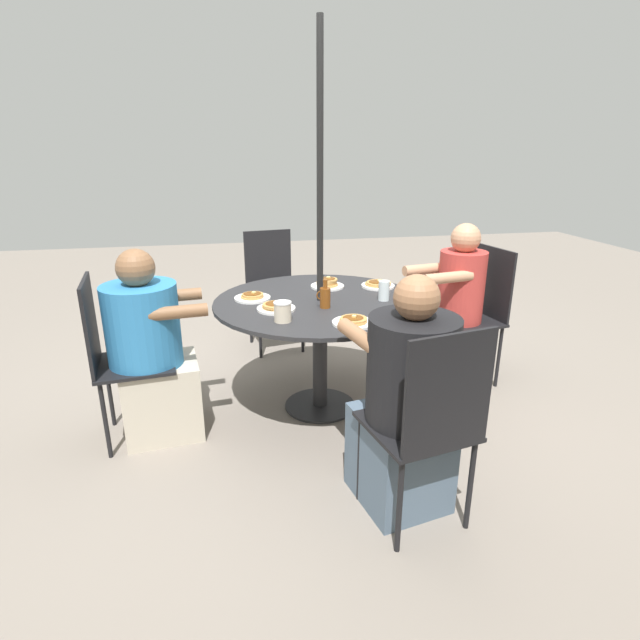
{
  "coord_description": "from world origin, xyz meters",
  "views": [
    {
      "loc": [
        0.56,
        2.81,
        1.59
      ],
      "look_at": [
        0.0,
        0.0,
        0.59
      ],
      "focal_mm": 28.0,
      "sensor_mm": 36.0,
      "label": 1
    }
  ],
  "objects_px": {
    "patio_chair_north": "(430,419)",
    "patio_chair_east": "(477,308)",
    "patio_table": "(320,316)",
    "coffee_cup": "(283,312)",
    "patio_chair_south": "(272,282)",
    "patio_chair_west": "(116,352)",
    "diner_east": "(455,312)",
    "pancake_plate_e": "(252,297)",
    "diner_west": "(152,356)",
    "pancake_plate_d": "(353,321)",
    "syrup_bottle": "(325,297)",
    "diner_north": "(406,408)",
    "drinking_glass_a": "(384,291)",
    "pancake_plate_c": "(327,284)",
    "pancake_plate_a": "(276,307)",
    "pancake_plate_b": "(378,285)"
  },
  "relations": [
    {
      "from": "pancake_plate_d",
      "to": "diner_north",
      "type": "bearing_deg",
      "value": 102.1
    },
    {
      "from": "pancake_plate_e",
      "to": "patio_chair_west",
      "type": "bearing_deg",
      "value": 17.45
    },
    {
      "from": "patio_chair_south",
      "to": "pancake_plate_d",
      "type": "bearing_deg",
      "value": 90.56
    },
    {
      "from": "diner_west",
      "to": "pancake_plate_d",
      "type": "relative_size",
      "value": 5.01
    },
    {
      "from": "patio_chair_east",
      "to": "pancake_plate_b",
      "type": "distance_m",
      "value": 0.74
    },
    {
      "from": "patio_chair_east",
      "to": "pancake_plate_a",
      "type": "relative_size",
      "value": 4.35
    },
    {
      "from": "pancake_plate_b",
      "to": "pancake_plate_e",
      "type": "xyz_separation_m",
      "value": [
        0.83,
        0.12,
        -0.0
      ]
    },
    {
      "from": "pancake_plate_c",
      "to": "pancake_plate_d",
      "type": "height_order",
      "value": "pancake_plate_c"
    },
    {
      "from": "diner_east",
      "to": "pancake_plate_c",
      "type": "distance_m",
      "value": 0.91
    },
    {
      "from": "pancake_plate_a",
      "to": "pancake_plate_d",
      "type": "relative_size",
      "value": 1.0
    },
    {
      "from": "pancake_plate_e",
      "to": "coffee_cup",
      "type": "bearing_deg",
      "value": 106.49
    },
    {
      "from": "diner_north",
      "to": "coffee_cup",
      "type": "bearing_deg",
      "value": 115.05
    },
    {
      "from": "patio_chair_north",
      "to": "patio_chair_east",
      "type": "xyz_separation_m",
      "value": [
        -0.92,
        -1.34,
        0.0
      ]
    },
    {
      "from": "patio_chair_west",
      "to": "diner_west",
      "type": "relative_size",
      "value": 0.87
    },
    {
      "from": "pancake_plate_a",
      "to": "diner_east",
      "type": "bearing_deg",
      "value": -166.28
    },
    {
      "from": "patio_table",
      "to": "syrup_bottle",
      "type": "bearing_deg",
      "value": 90.59
    },
    {
      "from": "patio_chair_north",
      "to": "pancake_plate_b",
      "type": "distance_m",
      "value": 1.39
    },
    {
      "from": "patio_chair_east",
      "to": "diner_west",
      "type": "relative_size",
      "value": 0.87
    },
    {
      "from": "diner_east",
      "to": "pancake_plate_e",
      "type": "distance_m",
      "value": 1.39
    },
    {
      "from": "patio_chair_north",
      "to": "diner_north",
      "type": "bearing_deg",
      "value": 90.0
    },
    {
      "from": "diner_north",
      "to": "pancake_plate_d",
      "type": "relative_size",
      "value": 5.08
    },
    {
      "from": "diner_east",
      "to": "pancake_plate_e",
      "type": "xyz_separation_m",
      "value": [
        1.37,
        0.07,
        0.21
      ]
    },
    {
      "from": "patio_chair_south",
      "to": "pancake_plate_a",
      "type": "relative_size",
      "value": 4.35
    },
    {
      "from": "pancake_plate_c",
      "to": "pancake_plate_a",
      "type": "bearing_deg",
      "value": 47.03
    },
    {
      "from": "diner_west",
      "to": "pancake_plate_e",
      "type": "xyz_separation_m",
      "value": [
        -0.58,
        -0.22,
        0.25
      ]
    },
    {
      "from": "patio_table",
      "to": "diner_west",
      "type": "relative_size",
      "value": 1.17
    },
    {
      "from": "diner_east",
      "to": "diner_west",
      "type": "distance_m",
      "value": 1.98
    },
    {
      "from": "patio_chair_east",
      "to": "pancake_plate_a",
      "type": "height_order",
      "value": "patio_chair_east"
    },
    {
      "from": "patio_table",
      "to": "syrup_bottle",
      "type": "distance_m",
      "value": 0.22
    },
    {
      "from": "syrup_bottle",
      "to": "coffee_cup",
      "type": "relative_size",
      "value": 1.54
    },
    {
      "from": "pancake_plate_e",
      "to": "drinking_glass_a",
      "type": "height_order",
      "value": "drinking_glass_a"
    },
    {
      "from": "pancake_plate_d",
      "to": "syrup_bottle",
      "type": "relative_size",
      "value": 1.33
    },
    {
      "from": "patio_chair_north",
      "to": "pancake_plate_c",
      "type": "height_order",
      "value": "patio_chair_north"
    },
    {
      "from": "diner_west",
      "to": "syrup_bottle",
      "type": "height_order",
      "value": "diner_west"
    },
    {
      "from": "patio_table",
      "to": "pancake_plate_d",
      "type": "bearing_deg",
      "value": 100.48
    },
    {
      "from": "pancake_plate_d",
      "to": "drinking_glass_a",
      "type": "xyz_separation_m",
      "value": [
        -0.29,
        -0.38,
        0.05
      ]
    },
    {
      "from": "patio_table",
      "to": "diner_east",
      "type": "relative_size",
      "value": 1.13
    },
    {
      "from": "patio_chair_north",
      "to": "syrup_bottle",
      "type": "xyz_separation_m",
      "value": [
        0.23,
        -0.99,
        0.25
      ]
    },
    {
      "from": "patio_chair_north",
      "to": "pancake_plate_d",
      "type": "height_order",
      "value": "patio_chair_north"
    },
    {
      "from": "patio_chair_south",
      "to": "syrup_bottle",
      "type": "xyz_separation_m",
      "value": [
        -0.17,
        1.3,
        0.25
      ]
    },
    {
      "from": "patio_chair_south",
      "to": "patio_chair_west",
      "type": "bearing_deg",
      "value": 44.29
    },
    {
      "from": "patio_table",
      "to": "coffee_cup",
      "type": "xyz_separation_m",
      "value": [
        0.27,
        0.34,
        0.16
      ]
    },
    {
      "from": "diner_east",
      "to": "pancake_plate_a",
      "type": "bearing_deg",
      "value": 93.89
    },
    {
      "from": "pancake_plate_a",
      "to": "pancake_plate_b",
      "type": "bearing_deg",
      "value": -153.37
    },
    {
      "from": "patio_chair_west",
      "to": "drinking_glass_a",
      "type": "height_order",
      "value": "patio_chair_west"
    },
    {
      "from": "patio_table",
      "to": "patio_chair_east",
      "type": "relative_size",
      "value": 1.35
    },
    {
      "from": "patio_chair_south",
      "to": "pancake_plate_c",
      "type": "relative_size",
      "value": 4.35
    },
    {
      "from": "diner_north",
      "to": "coffee_cup",
      "type": "xyz_separation_m",
      "value": [
        0.46,
        -0.63,
        0.28
      ]
    },
    {
      "from": "patio_chair_west",
      "to": "pancake_plate_c",
      "type": "xyz_separation_m",
      "value": [
        -1.26,
        -0.42,
        0.2
      ]
    },
    {
      "from": "patio_table",
      "to": "pancake_plate_b",
      "type": "relative_size",
      "value": 5.85
    }
  ]
}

